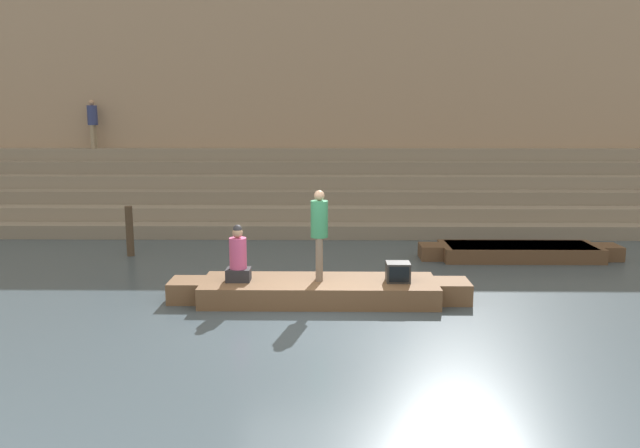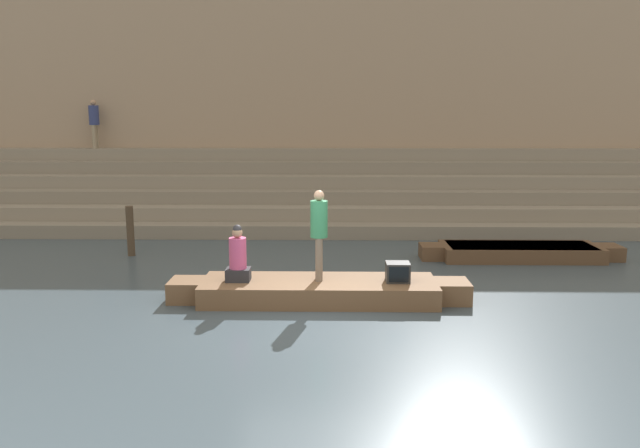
{
  "view_description": "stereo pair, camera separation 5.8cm",
  "coord_description": "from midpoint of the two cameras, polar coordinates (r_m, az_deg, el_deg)",
  "views": [
    {
      "loc": [
        0.34,
        -10.51,
        3.62
      ],
      "look_at": [
        0.17,
        2.4,
        1.31
      ],
      "focal_mm": 35.0,
      "sensor_mm": 36.0,
      "label": 1
    },
    {
      "loc": [
        0.39,
        -10.51,
        3.62
      ],
      "look_at": [
        0.17,
        2.4,
        1.31
      ],
      "focal_mm": 35.0,
      "sensor_mm": 36.0,
      "label": 2
    }
  ],
  "objects": [
    {
      "name": "person_rowing",
      "position": [
        12.11,
        -7.63,
        -3.13
      ],
      "size": [
        0.46,
        0.36,
        1.11
      ],
      "rotation": [
        0.0,
        0.0,
        0.2
      ],
      "color": "#28282D",
      "rests_on": "rowboat_main"
    },
    {
      "name": "ghat_steps",
      "position": [
        20.72,
        -0.28,
        2.5
      ],
      "size": [
        36.0,
        4.6,
        2.39
      ],
      "color": "gray",
      "rests_on": "ground"
    },
    {
      "name": "tv_set",
      "position": [
        12.12,
        7.01,
        -4.38
      ],
      "size": [
        0.45,
        0.4,
        0.38
      ],
      "rotation": [
        0.0,
        0.0,
        0.03
      ],
      "color": "#2D2D2D",
      "rests_on": "rowboat_main"
    },
    {
      "name": "person_on_steps",
      "position": [
        23.31,
        -20.13,
        8.88
      ],
      "size": [
        0.34,
        0.34,
        1.67
      ],
      "rotation": [
        0.0,
        0.0,
        4.76
      ],
      "color": "gray",
      "rests_on": "ghat_steps"
    },
    {
      "name": "rowboat_main",
      "position": [
        12.2,
        -0.21,
        -6.04
      ],
      "size": [
        5.82,
        1.5,
        0.41
      ],
      "rotation": [
        0.0,
        0.0,
        -0.0
      ],
      "color": "brown",
      "rests_on": "ground"
    },
    {
      "name": "back_wall",
      "position": [
        22.8,
        -0.18,
        10.97
      ],
      "size": [
        34.2,
        1.28,
        7.96
      ],
      "color": "tan",
      "rests_on": "ground"
    },
    {
      "name": "ground_plane",
      "position": [
        11.12,
        -1.2,
        -8.85
      ],
      "size": [
        120.0,
        120.0,
        0.0
      ],
      "primitive_type": "plane",
      "color": "#3D4C56"
    },
    {
      "name": "person_standing",
      "position": [
        11.97,
        -0.21,
        -0.41
      ],
      "size": [
        0.33,
        0.33,
        1.76
      ],
      "rotation": [
        0.0,
        0.0,
        -0.05
      ],
      "color": "#756656",
      "rests_on": "rowboat_main"
    },
    {
      "name": "mooring_post",
      "position": [
        16.63,
        -17.11,
        -0.63
      ],
      "size": [
        0.19,
        0.19,
        1.29
      ],
      "primitive_type": "cylinder",
      "color": "#473828",
      "rests_on": "ground"
    },
    {
      "name": "moored_boat_shore",
      "position": [
        16.42,
        17.65,
        -2.39
      ],
      "size": [
        4.99,
        1.31,
        0.36
      ],
      "rotation": [
        0.0,
        0.0,
        0.03
      ],
      "color": "brown",
      "rests_on": "ground"
    }
  ]
}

